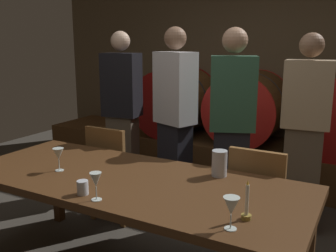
{
  "coord_description": "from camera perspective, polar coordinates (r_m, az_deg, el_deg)",
  "views": [
    {
      "loc": [
        1.28,
        -2.02,
        1.61
      ],
      "look_at": [
        0.02,
        0.28,
        1.02
      ],
      "focal_mm": 40.5,
      "sensor_mm": 36.0,
      "label": 1
    }
  ],
  "objects": [
    {
      "name": "back_wall",
      "position": [
        5.02,
        14.15,
        7.6
      ],
      "size": [
        6.11,
        0.24,
        2.41
      ],
      "primitive_type": "cube",
      "color": "brown",
      "rests_on": "ground"
    },
    {
      "name": "barrel_shelf",
      "position": [
        4.68,
        11.76,
        -4.96
      ],
      "size": [
        5.5,
        0.9,
        0.44
      ],
      "primitive_type": "cube",
      "color": "brown",
      "rests_on": "ground"
    },
    {
      "name": "wine_barrel_left",
      "position": [
        4.89,
        1.37,
        3.67
      ],
      "size": [
        0.84,
        0.86,
        0.84
      ],
      "color": "brown",
      "rests_on": "barrel_shelf"
    },
    {
      "name": "wine_barrel_center",
      "position": [
        4.54,
        12.02,
        2.7
      ],
      "size": [
        0.84,
        0.86,
        0.84
      ],
      "color": "brown",
      "rests_on": "barrel_shelf"
    },
    {
      "name": "dining_table",
      "position": [
        2.53,
        -5.79,
        -9.18
      ],
      "size": [
        2.32,
        0.95,
        0.74
      ],
      "color": "#4C2D16",
      "rests_on": "ground"
    },
    {
      "name": "chair_left",
      "position": [
        3.49,
        -8.24,
        -6.29
      ],
      "size": [
        0.4,
        0.4,
        0.88
      ],
      "rotation": [
        0.0,
        0.0,
        3.15
      ],
      "color": "brown",
      "rests_on": "ground"
    },
    {
      "name": "chair_right",
      "position": [
        2.9,
        13.53,
        -10.53
      ],
      "size": [
        0.4,
        0.4,
        0.88
      ],
      "rotation": [
        0.0,
        0.0,
        3.14
      ],
      "color": "brown",
      "rests_on": "ground"
    },
    {
      "name": "guest_far_left",
      "position": [
        4.07,
        -6.91,
        2.17
      ],
      "size": [
        0.41,
        0.29,
        1.72
      ],
      "rotation": [
        0.0,
        0.0,
        3.27
      ],
      "color": "brown",
      "rests_on": "ground"
    },
    {
      "name": "guest_center_left",
      "position": [
        3.63,
        1.06,
        1.28
      ],
      "size": [
        0.44,
        0.36,
        1.75
      ],
      "rotation": [
        0.0,
        0.0,
        2.78
      ],
      "color": "black",
      "rests_on": "ground"
    },
    {
      "name": "guest_center_right",
      "position": [
        3.3,
        9.57,
        -0.19
      ],
      "size": [
        0.44,
        0.37,
        1.73
      ],
      "rotation": [
        0.0,
        0.0,
        3.53
      ],
      "color": "black",
      "rests_on": "ground"
    },
    {
      "name": "guest_far_right",
      "position": [
        3.36,
        19.88,
        -1.07
      ],
      "size": [
        0.4,
        0.28,
        1.68
      ],
      "rotation": [
        0.0,
        0.0,
        3.24
      ],
      "color": "brown",
      "rests_on": "ground"
    },
    {
      "name": "candle_right",
      "position": [
        1.97,
        11.74,
        -12.08
      ],
      "size": [
        0.05,
        0.05,
        0.21
      ],
      "color": "olive",
      "rests_on": "dining_table"
    },
    {
      "name": "pitcher",
      "position": [
        2.53,
        7.75,
        -5.58
      ],
      "size": [
        0.1,
        0.1,
        0.17
      ],
      "color": "silver",
      "rests_on": "dining_table"
    },
    {
      "name": "wine_glass_left",
      "position": [
        2.7,
        -16.17,
        -4.14
      ],
      "size": [
        0.08,
        0.08,
        0.16
      ],
      "color": "silver",
      "rests_on": "dining_table"
    },
    {
      "name": "wine_glass_center",
      "position": [
        2.16,
        -10.82,
        -8.07
      ],
      "size": [
        0.07,
        0.07,
        0.16
      ],
      "color": "silver",
      "rests_on": "dining_table"
    },
    {
      "name": "wine_glass_right",
      "position": [
        1.84,
        9.5,
        -11.89
      ],
      "size": [
        0.08,
        0.08,
        0.16
      ],
      "color": "silver",
      "rests_on": "dining_table"
    },
    {
      "name": "cup_right",
      "position": [
        2.28,
        -12.72,
        -9.02
      ],
      "size": [
        0.07,
        0.07,
        0.08
      ],
      "primitive_type": "cylinder",
      "color": "silver",
      "rests_on": "dining_table"
    }
  ]
}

